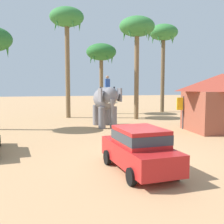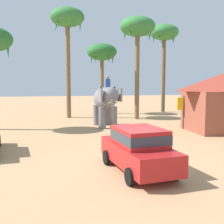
# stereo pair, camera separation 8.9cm
# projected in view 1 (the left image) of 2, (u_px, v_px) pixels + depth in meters

# --- Properties ---
(ground_plane) EXTENTS (120.00, 120.00, 0.00)m
(ground_plane) POSITION_uv_depth(u_px,v_px,m) (138.00, 164.00, 11.81)
(ground_plane) COLOR tan
(car_sedan_foreground) EXTENTS (2.20, 4.26, 1.70)m
(car_sedan_foreground) POSITION_uv_depth(u_px,v_px,m) (139.00, 148.00, 10.68)
(car_sedan_foreground) COLOR red
(car_sedan_foreground) RESTS_ON ground
(elephant_with_mahout) EXTENTS (1.81, 3.93, 3.88)m
(elephant_with_mahout) POSITION_uv_depth(u_px,v_px,m) (105.00, 101.00, 21.45)
(elephant_with_mahout) COLOR slate
(elephant_with_mahout) RESTS_ON ground
(palm_tree_behind_elephant) EXTENTS (3.20, 3.20, 7.52)m
(palm_tree_behind_elephant) POSITION_uv_depth(u_px,v_px,m) (101.00, 54.00, 30.22)
(palm_tree_behind_elephant) COLOR brown
(palm_tree_behind_elephant) RESTS_ON ground
(palm_tree_near_hut) EXTENTS (3.20, 3.20, 10.36)m
(palm_tree_near_hut) POSITION_uv_depth(u_px,v_px,m) (67.00, 22.00, 26.41)
(palm_tree_near_hut) COLOR brown
(palm_tree_near_hut) RESTS_ON ground
(palm_tree_left_of_road) EXTENTS (3.20, 3.20, 9.30)m
(palm_tree_left_of_road) POSITION_uv_depth(u_px,v_px,m) (137.00, 30.00, 25.50)
(palm_tree_left_of_road) COLOR brown
(palm_tree_left_of_road) RESTS_ON ground
(palm_tree_far_back) EXTENTS (3.20, 3.20, 9.88)m
(palm_tree_far_back) POSITION_uv_depth(u_px,v_px,m) (163.00, 36.00, 31.77)
(palm_tree_far_back) COLOR brown
(palm_tree_far_back) RESTS_ON ground
(roadside_hut) EXTENTS (5.14, 4.37, 4.00)m
(roadside_hut) POSITION_uv_depth(u_px,v_px,m) (221.00, 101.00, 19.65)
(roadside_hut) COLOR #994C38
(roadside_hut) RESTS_ON ground
(signboard_yellow) EXTENTS (1.00, 0.10, 2.40)m
(signboard_yellow) POSITION_uv_depth(u_px,v_px,m) (183.00, 106.00, 20.55)
(signboard_yellow) COLOR #4C4C51
(signboard_yellow) RESTS_ON ground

